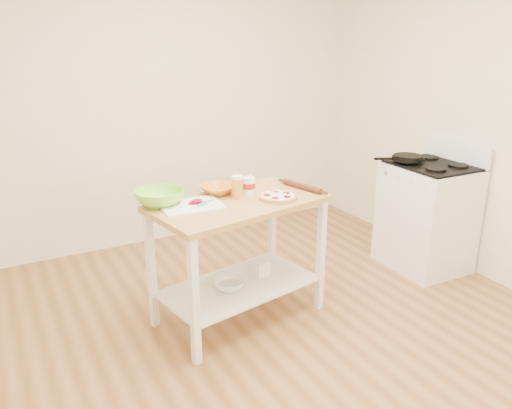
{
  "coord_description": "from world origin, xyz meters",
  "views": [
    {
      "loc": [
        -1.6,
        -2.37,
        1.98
      ],
      "look_at": [
        0.02,
        0.55,
        0.84
      ],
      "focal_mm": 35.0,
      "sensor_mm": 36.0,
      "label": 1
    }
  ],
  "objects": [
    {
      "name": "room_shell",
      "position": [
        0.0,
        0.0,
        1.35
      ],
      "size": [
        4.04,
        4.54,
        2.74
      ],
      "color": "#A06A3B",
      "rests_on": "ground"
    },
    {
      "name": "prep_island",
      "position": [
        -0.14,
        0.52,
        0.65
      ],
      "size": [
        1.28,
        0.84,
        0.9
      ],
      "rotation": [
        0.0,
        0.0,
        0.17
      ],
      "color": "#B48D4A",
      "rests_on": "ground"
    },
    {
      "name": "gas_stove",
      "position": [
        1.7,
        0.49,
        0.47
      ],
      "size": [
        0.61,
        0.71,
        1.11
      ],
      "rotation": [
        0.0,
        0.0,
        -0.04
      ],
      "color": "white",
      "rests_on": "ground"
    },
    {
      "name": "skillet",
      "position": [
        1.56,
        0.65,
        0.97
      ],
      "size": [
        0.41,
        0.27,
        0.03
      ],
      "rotation": [
        0.0,
        0.0,
        -0.43
      ],
      "color": "black",
      "rests_on": "gas_stove"
    },
    {
      "name": "pizza",
      "position": [
        0.12,
        0.43,
        0.92
      ],
      "size": [
        0.26,
        0.26,
        0.04
      ],
      "rotation": [
        0.0,
        0.0,
        -0.14
      ],
      "color": "tan",
      "rests_on": "prep_island"
    },
    {
      "name": "cutting_board",
      "position": [
        -0.47,
        0.57,
        0.91
      ],
      "size": [
        0.42,
        0.33,
        0.04
      ],
      "rotation": [
        0.0,
        0.0,
        -0.07
      ],
      "color": "white",
      "rests_on": "prep_island"
    },
    {
      "name": "spatula",
      "position": [
        -0.37,
        0.55,
        0.92
      ],
      "size": [
        0.14,
        0.08,
        0.01
      ],
      "rotation": [
        0.0,
        0.0,
        0.25
      ],
      "color": "teal",
      "rests_on": "cutting_board"
    },
    {
      "name": "knife",
      "position": [
        -0.56,
        0.67,
        0.92
      ],
      "size": [
        0.26,
        0.12,
        0.01
      ],
      "rotation": [
        0.0,
        0.0,
        0.35
      ],
      "color": "silver",
      "rests_on": "cutting_board"
    },
    {
      "name": "orange_bowl",
      "position": [
        -0.19,
        0.74,
        0.93
      ],
      "size": [
        0.32,
        0.32,
        0.06
      ],
      "primitive_type": "imported",
      "rotation": [
        0.0,
        0.0,
        0.32
      ],
      "color": "orange",
      "rests_on": "prep_island"
    },
    {
      "name": "green_bowl",
      "position": [
        -0.63,
        0.7,
        0.95
      ],
      "size": [
        0.38,
        0.38,
        0.1
      ],
      "primitive_type": "imported",
      "rotation": [
        0.0,
        0.0,
        -0.19
      ],
      "color": "#8CE03B",
      "rests_on": "prep_island"
    },
    {
      "name": "beer_pint",
      "position": [
        -0.12,
        0.57,
        0.98
      ],
      "size": [
        0.08,
        0.08,
        0.16
      ],
      "color": "orange",
      "rests_on": "prep_island"
    },
    {
      "name": "yogurt_tub",
      "position": [
        0.01,
        0.64,
        0.96
      ],
      "size": [
        0.1,
        0.1,
        0.21
      ],
      "color": "white",
      "rests_on": "prep_island"
    },
    {
      "name": "rolling_pin",
      "position": [
        0.4,
        0.53,
        0.92
      ],
      "size": [
        0.13,
        0.36,
        0.04
      ],
      "primitive_type": "cylinder",
      "rotation": [
        1.57,
        0.0,
        0.24
      ],
      "color": "#592714",
      "rests_on": "prep_island"
    },
    {
      "name": "shelf_glass_bowl",
      "position": [
        -0.23,
        0.49,
        0.3
      ],
      "size": [
        0.27,
        0.27,
        0.07
      ],
      "primitive_type": "imported",
      "rotation": [
        0.0,
        0.0,
        0.19
      ],
      "color": "silver",
      "rests_on": "prep_island"
    },
    {
      "name": "shelf_bin",
      "position": [
        0.07,
        0.59,
        0.32
      ],
      "size": [
        0.13,
        0.13,
        0.11
      ],
      "primitive_type": "cube",
      "rotation": [
        0.0,
        0.0,
        0.17
      ],
      "color": "white",
      "rests_on": "prep_island"
    }
  ]
}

